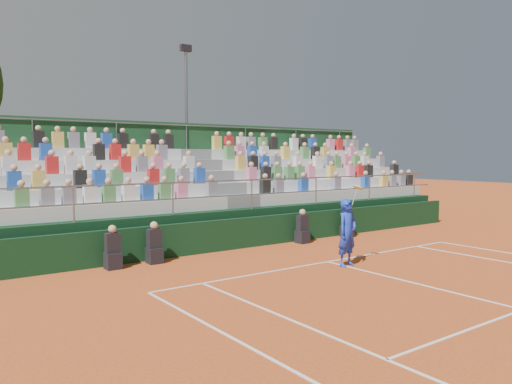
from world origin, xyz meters
TOP-DOWN VIEW (x-y plane):
  - ground at (0.00, 0.00)m, footprint 90.00×90.00m
  - courtside_wall at (0.00, 3.20)m, footprint 20.00×0.15m
  - line_officials at (-1.07, 2.75)m, footprint 9.36×0.40m
  - grandstand at (-0.01, 6.44)m, footprint 20.00×5.20m
  - tennis_player at (0.08, -0.67)m, footprint 0.89×0.52m
  - floodlight_mast at (2.75, 13.58)m, footprint 0.60×0.25m

SIDE VIEW (x-z plane):
  - ground at x=0.00m, z-range 0.00..0.00m
  - line_officials at x=-1.07m, z-range -0.12..1.07m
  - courtside_wall at x=0.00m, z-range 0.00..1.00m
  - tennis_player at x=0.08m, z-range -0.18..2.04m
  - grandstand at x=-0.01m, z-range -1.10..3.30m
  - floodlight_mast at x=2.75m, z-range 0.69..9.54m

